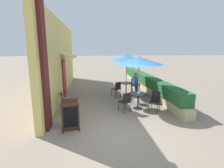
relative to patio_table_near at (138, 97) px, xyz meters
name	(u,v)px	position (x,y,z in m)	size (l,w,h in m)	color
ground_plane	(119,132)	(-1.23, -2.15, -0.54)	(120.00, 120.00, 0.00)	gray
cafe_facade_wall	(62,59)	(-3.77, 3.28, 1.55)	(0.98, 11.13, 4.20)	#E0CC6B
planter_hedge	(147,82)	(1.52, 3.31, 0.00)	(0.60, 10.13, 1.01)	tan
patio_table_near	(138,97)	(0.00, 0.00, 0.00)	(0.84, 0.84, 0.71)	black
patio_umbrella_near	(139,61)	(0.00, 0.00, 1.65)	(2.11, 2.11, 2.40)	#B7B7BC
cafe_chair_near_left	(125,101)	(-0.66, -0.38, -0.02)	(0.53, 0.53, 0.87)	black
cafe_chair_near_right	(155,100)	(0.66, -0.38, -0.02)	(0.56, 0.56, 0.87)	black
cafe_chair_near_back	(134,93)	(0.00, 0.76, -0.02)	(0.44, 0.44, 0.87)	black
coffee_cup_near	(139,93)	(0.02, -0.07, 0.22)	(0.07, 0.07, 0.09)	white
patio_table_mid	(126,86)	(-0.02, 2.51, 0.00)	(0.84, 0.84, 0.71)	black
patio_umbrella_mid	(127,58)	(-0.02, 2.51, 1.65)	(2.11, 2.11, 2.40)	#B7B7BC
cafe_chair_mid_left	(135,84)	(0.61, 2.95, -0.02)	(0.54, 0.54, 0.87)	black
seated_patron_mid_left	(136,82)	(0.66, 2.85, 0.15)	(0.47, 0.50, 1.25)	#23232D
cafe_chair_mid_right	(117,88)	(-0.65, 2.08, -0.02)	(0.54, 0.54, 0.87)	black
bicycle_leaning	(62,101)	(-3.43, 0.35, -0.17)	(0.33, 1.71, 0.80)	black
menu_board	(70,116)	(-2.84, -1.75, -0.04)	(0.65, 0.70, 1.01)	#422819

